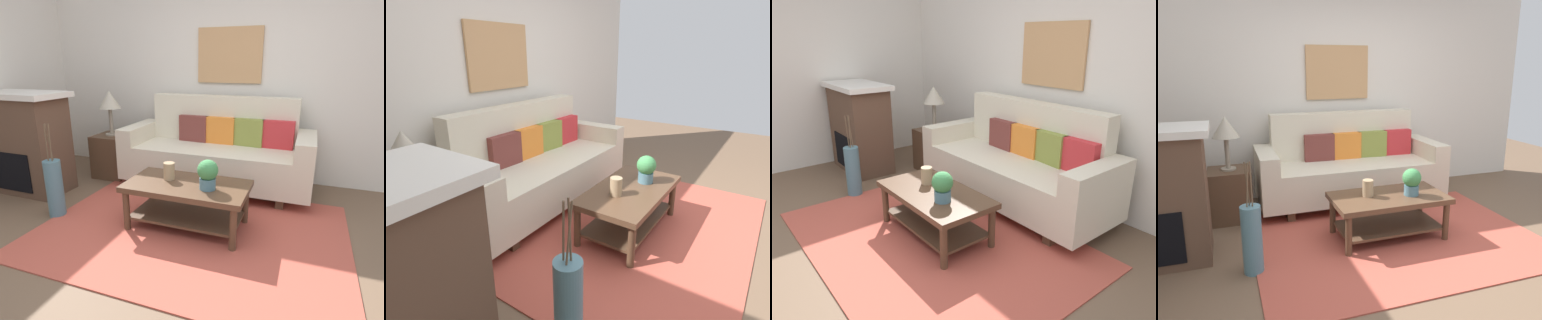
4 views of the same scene
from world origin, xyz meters
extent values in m
plane|color=brown|center=(0.00, 0.00, 0.00)|extent=(9.37, 9.37, 0.00)
cube|color=silver|center=(0.00, 2.17, 1.35)|extent=(5.37, 0.10, 2.70)
cube|color=#B24C3D|center=(0.00, 0.50, 0.01)|extent=(2.70, 1.97, 0.01)
cube|color=beige|center=(-0.09, 1.57, 0.32)|extent=(1.80, 0.84, 0.40)
cube|color=beige|center=(-0.09, 1.89, 0.80)|extent=(1.80, 0.20, 0.56)
cube|color=beige|center=(-1.09, 1.57, 0.42)|extent=(0.20, 0.84, 0.60)
cube|color=beige|center=(0.91, 1.57, 0.42)|extent=(0.20, 0.84, 0.60)
cube|color=#513826|center=(-0.89, 1.57, 0.06)|extent=(0.08, 0.74, 0.12)
cube|color=#513826|center=(0.71, 1.57, 0.06)|extent=(0.08, 0.74, 0.12)
cube|color=brown|center=(-0.43, 1.76, 0.68)|extent=(0.37, 0.14, 0.32)
cube|color=orange|center=(-0.09, 1.76, 0.68)|extent=(0.36, 0.13, 0.32)
cube|color=olive|center=(0.25, 1.76, 0.68)|extent=(0.37, 0.16, 0.32)
cube|color=red|center=(0.60, 1.76, 0.68)|extent=(0.36, 0.13, 0.32)
cube|color=#513826|center=(-0.06, 0.56, 0.41)|extent=(1.10, 0.60, 0.05)
cube|color=#513826|center=(-0.06, 0.56, 0.12)|extent=(0.98, 0.50, 0.02)
cylinder|color=#513826|center=(-0.55, 0.31, 0.19)|extent=(0.06, 0.06, 0.38)
cylinder|color=#513826|center=(0.43, 0.31, 0.19)|extent=(0.06, 0.06, 0.38)
cylinder|color=#513826|center=(-0.55, 0.81, 0.19)|extent=(0.06, 0.06, 0.38)
cylinder|color=#513826|center=(0.43, 0.81, 0.19)|extent=(0.06, 0.06, 0.38)
cylinder|color=tan|center=(-0.25, 0.61, 0.51)|extent=(0.10, 0.10, 0.16)
cylinder|color=slate|center=(0.15, 0.51, 0.48)|extent=(0.14, 0.14, 0.10)
sphere|color=#3E864A|center=(0.15, 0.51, 0.60)|extent=(0.18, 0.18, 0.18)
cube|color=#513826|center=(-1.49, 1.53, 0.28)|extent=(0.44, 0.44, 0.56)
cylinder|color=gray|center=(-1.49, 1.53, 0.57)|extent=(0.16, 0.16, 0.02)
cylinder|color=gray|center=(-1.49, 1.53, 0.74)|extent=(0.05, 0.05, 0.35)
cone|color=#B2A893|center=(-1.49, 1.53, 1.02)|extent=(0.28, 0.28, 0.22)
cube|color=brown|center=(-2.13, 0.77, 0.55)|extent=(0.90, 0.50, 1.10)
cube|color=black|center=(-2.13, 0.51, 0.30)|extent=(0.52, 0.02, 0.44)
cube|color=silver|center=(-2.13, 0.77, 1.13)|extent=(1.02, 0.58, 0.06)
cylinder|color=slate|center=(-1.36, 0.32, 0.29)|extent=(0.16, 0.16, 0.57)
cylinder|color=brown|center=(-1.34, 0.32, 0.75)|extent=(0.01, 0.02, 0.36)
cylinder|color=brown|center=(-1.37, 0.34, 0.75)|extent=(0.03, 0.03, 0.36)
cylinder|color=brown|center=(-1.37, 0.31, 0.75)|extent=(0.04, 0.03, 0.36)
cube|color=tan|center=(-0.09, 2.10, 1.55)|extent=(0.81, 0.03, 0.66)
camera|label=1|loc=(0.91, -1.91, 1.48)|focal=29.63mm
camera|label=2|loc=(-2.43, -0.46, 1.60)|focal=28.76mm
camera|label=3|loc=(2.43, -1.06, 1.75)|focal=33.95mm
camera|label=4|loc=(-1.52, -2.53, 1.65)|focal=35.12mm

